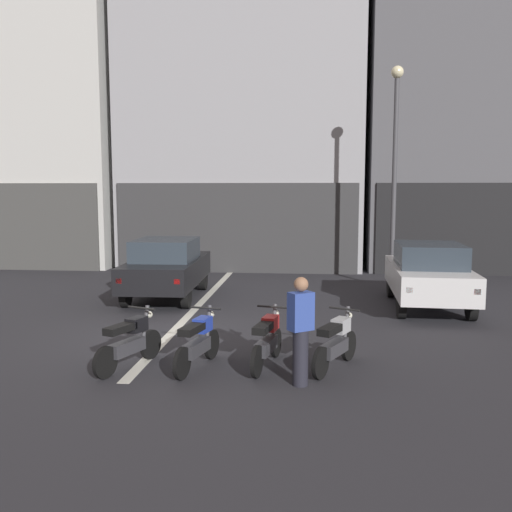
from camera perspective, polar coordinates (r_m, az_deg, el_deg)
The scene contains 13 objects.
ground_plane at distance 11.71m, azimuth -8.71°, elevation -7.89°, with size 120.00×120.00×0.00m, color #2B2B30.
lane_centre_line at distance 17.46m, azimuth -3.87°, elevation -2.93°, with size 0.20×18.00×0.01m, color silver.
building_corner_left at distance 27.69m, azimuth -21.76°, elevation 13.79°, with size 9.85×10.19×13.11m.
building_mid_block at distance 24.90m, azimuth -0.57°, elevation 15.15°, with size 8.98×9.97×13.15m.
building_far_right at distance 25.81m, azimuth 21.71°, elevation 16.25°, with size 9.42×9.70×14.81m.
car_black_crossing_near at distance 15.31m, azimuth -9.16°, elevation -1.05°, with size 1.87×4.15×1.64m.
car_white_parked_kerbside at distance 14.51m, azimuth 17.30°, elevation -1.71°, with size 1.95×4.18×1.64m.
street_lamp at distance 16.99m, azimuth 14.11°, elevation 10.08°, with size 0.36×0.36×6.51m.
motorcycle_black_row_leftmost at distance 9.56m, azimuth -12.88°, elevation -8.53°, with size 0.73×1.58×0.98m.
motorcycle_blue_row_left_mid at distance 9.36m, azimuth -6.00°, elevation -8.73°, with size 0.59×1.64×0.98m.
motorcycle_red_row_centre at distance 9.40m, azimuth 1.16°, elevation -8.62°, with size 0.55×1.65×0.98m.
motorcycle_silver_row_right_mid at distance 9.36m, azimuth 8.23°, elevation -8.76°, with size 0.81×1.53×0.98m.
person_by_motorcycles at distance 8.45m, azimuth 4.61°, elevation -7.64°, with size 0.42×0.39×1.67m.
Camera 1 is at (2.84, -10.97, 2.96)m, focal length 38.87 mm.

